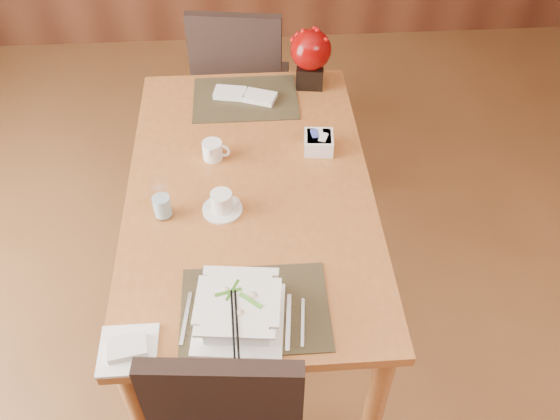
{
  "coord_description": "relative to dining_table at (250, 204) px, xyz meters",
  "views": [
    {
      "loc": [
        0.01,
        -0.99,
        2.25
      ],
      "look_at": [
        0.1,
        0.35,
        0.87
      ],
      "focal_mm": 38.0,
      "sensor_mm": 36.0,
      "label": 1
    }
  ],
  "objects": [
    {
      "name": "creamer_jug",
      "position": [
        -0.14,
        0.17,
        0.13
      ],
      "size": [
        0.12,
        0.12,
        0.07
      ],
      "primitive_type": null,
      "rotation": [
        0.0,
        0.0,
        -0.24
      ],
      "color": "white",
      "rests_on": "dining_table"
    },
    {
      "name": "napkins_far",
      "position": [
        0.01,
        0.55,
        0.11
      ],
      "size": [
        0.29,
        0.17,
        0.02
      ],
      "primitive_type": null,
      "rotation": [
        0.0,
        0.0,
        -0.3
      ],
      "color": "white",
      "rests_on": "dining_table"
    },
    {
      "name": "bread_plate",
      "position": [
        -0.37,
        -0.67,
        0.1
      ],
      "size": [
        0.17,
        0.17,
        0.01
      ],
      "primitive_type": "cube",
      "rotation": [
        0.0,
        0.0,
        0.0
      ],
      "color": "white",
      "rests_on": "dining_table"
    },
    {
      "name": "sugar_caddy",
      "position": [
        0.28,
        0.19,
        0.13
      ],
      "size": [
        0.12,
        0.12,
        0.07
      ],
      "primitive_type": "cube",
      "rotation": [
        0.0,
        0.0,
        -0.09
      ],
      "color": "white",
      "rests_on": "dining_table"
    },
    {
      "name": "placemat_near",
      "position": [
        0.0,
        -0.55,
        0.1
      ],
      "size": [
        0.45,
        0.33,
        0.01
      ],
      "primitive_type": "cube",
      "color": "black",
      "rests_on": "dining_table"
    },
    {
      "name": "soup_setting",
      "position": [
        -0.05,
        -0.59,
        0.15
      ],
      "size": [
        0.29,
        0.29,
        0.11
      ],
      "rotation": [
        0.0,
        0.0,
        -0.11
      ],
      "color": "white",
      "rests_on": "dining_table"
    },
    {
      "name": "far_chair",
      "position": [
        -0.02,
        0.98,
        -0.1
      ],
      "size": [
        0.51,
        0.52,
        0.98
      ],
      "rotation": [
        0.0,
        0.0,
        3.0
      ],
      "color": "black",
      "rests_on": "ground"
    },
    {
      "name": "coffee_cup",
      "position": [
        -0.1,
        -0.12,
        0.13
      ],
      "size": [
        0.14,
        0.14,
        0.08
      ],
      "rotation": [
        0.0,
        0.0,
        -0.18
      ],
      "color": "white",
      "rests_on": "dining_table"
    },
    {
      "name": "berry_decor",
      "position": [
        0.29,
        0.65,
        0.24
      ],
      "size": [
        0.18,
        0.18,
        0.26
      ],
      "rotation": [
        0.0,
        0.0,
        -0.14
      ],
      "color": "black",
      "rests_on": "dining_table"
    },
    {
      "name": "dining_table",
      "position": [
        0.0,
        0.0,
        0.0
      ],
      "size": [
        0.9,
        1.5,
        0.75
      ],
      "color": "#A6612E",
      "rests_on": "ground"
    },
    {
      "name": "water_glass",
      "position": [
        -0.3,
        -0.13,
        0.17
      ],
      "size": [
        0.08,
        0.08,
        0.16
      ],
      "primitive_type": "cylinder",
      "rotation": [
        0.0,
        0.0,
        -0.17
      ],
      "color": "white",
      "rests_on": "dining_table"
    },
    {
      "name": "placemat_far",
      "position": [
        0.0,
        0.55,
        0.1
      ],
      "size": [
        0.45,
        0.33,
        0.01
      ],
      "primitive_type": "cube",
      "color": "black",
      "rests_on": "dining_table"
    }
  ]
}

